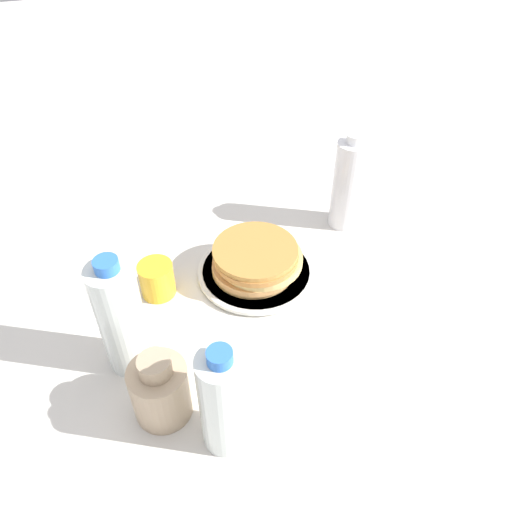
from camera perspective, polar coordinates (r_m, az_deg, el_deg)
name	(u,v)px	position (r m, az deg, el deg)	size (l,w,h in m)	color
ground_plane	(265,266)	(0.99, 1.07, -1.20)	(4.00, 4.00, 0.00)	silver
plate	(256,271)	(0.97, 0.00, -1.75)	(0.23, 0.23, 0.01)	silver
pancake_stack	(256,259)	(0.94, 0.02, -0.40)	(0.17, 0.17, 0.06)	tan
juice_glass	(157,279)	(0.93, -11.26, -2.61)	(0.06, 0.06, 0.07)	yellow
cream_jug	(160,389)	(0.76, -10.89, -14.74)	(0.09, 0.09, 0.12)	tan
water_bottle_near	(348,184)	(1.05, 10.46, 8.07)	(0.06, 0.06, 0.21)	white
water_bottle_mid	(121,318)	(0.78, -15.16, -6.87)	(0.07, 0.07, 0.23)	silver
water_bottle_far	(223,401)	(0.69, -3.76, -16.22)	(0.07, 0.07, 0.20)	silver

